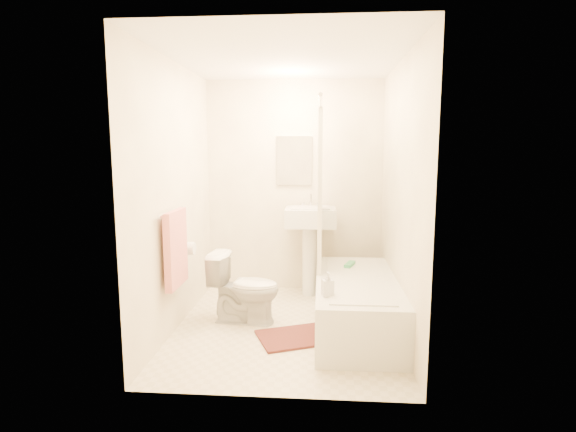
# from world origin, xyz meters

# --- Properties ---
(floor) EXTENTS (2.40, 2.40, 0.00)m
(floor) POSITION_xyz_m (0.00, 0.00, 0.00)
(floor) COLOR beige
(floor) RESTS_ON ground
(ceiling) EXTENTS (2.40, 2.40, 0.00)m
(ceiling) POSITION_xyz_m (0.00, 0.00, 2.40)
(ceiling) COLOR white
(ceiling) RESTS_ON ground
(wall_back) EXTENTS (2.00, 0.02, 2.40)m
(wall_back) POSITION_xyz_m (0.00, 1.20, 1.20)
(wall_back) COLOR beige
(wall_back) RESTS_ON ground
(wall_left) EXTENTS (0.02, 2.40, 2.40)m
(wall_left) POSITION_xyz_m (-1.00, 0.00, 1.20)
(wall_left) COLOR beige
(wall_left) RESTS_ON ground
(wall_right) EXTENTS (0.02, 2.40, 2.40)m
(wall_right) POSITION_xyz_m (1.00, 0.00, 1.20)
(wall_right) COLOR beige
(wall_right) RESTS_ON ground
(mirror) EXTENTS (0.40, 0.03, 0.55)m
(mirror) POSITION_xyz_m (0.00, 1.18, 1.50)
(mirror) COLOR white
(mirror) RESTS_ON wall_back
(curtain_rod) EXTENTS (0.03, 1.70, 0.03)m
(curtain_rod) POSITION_xyz_m (0.30, 0.10, 2.00)
(curtain_rod) COLOR silver
(curtain_rod) RESTS_ON wall_back
(shower_curtain) EXTENTS (0.04, 0.80, 1.55)m
(shower_curtain) POSITION_xyz_m (0.30, 0.50, 1.22)
(shower_curtain) COLOR silver
(shower_curtain) RESTS_ON curtain_rod
(towel_bar) EXTENTS (0.02, 0.60, 0.02)m
(towel_bar) POSITION_xyz_m (-0.96, -0.25, 1.10)
(towel_bar) COLOR silver
(towel_bar) RESTS_ON wall_left
(towel) EXTENTS (0.06, 0.45, 0.66)m
(towel) POSITION_xyz_m (-0.93, -0.25, 0.78)
(towel) COLOR #CC7266
(towel) RESTS_ON towel_bar
(toilet_paper) EXTENTS (0.11, 0.12, 0.12)m
(toilet_paper) POSITION_xyz_m (-0.93, 0.12, 0.70)
(toilet_paper) COLOR white
(toilet_paper) RESTS_ON wall_left
(toilet) EXTENTS (0.70, 0.44, 0.65)m
(toilet) POSITION_xyz_m (-0.40, 0.11, 0.33)
(toilet) COLOR white
(toilet) RESTS_ON floor
(sink) EXTENTS (0.56, 0.45, 1.08)m
(sink) POSITION_xyz_m (0.20, 0.95, 0.54)
(sink) COLOR silver
(sink) RESTS_ON floor
(bathtub) EXTENTS (0.72, 1.65, 0.47)m
(bathtub) POSITION_xyz_m (0.64, 0.02, 0.23)
(bathtub) COLOR silver
(bathtub) RESTS_ON floor
(bath_mat) EXTENTS (0.75, 0.66, 0.02)m
(bath_mat) POSITION_xyz_m (0.10, -0.25, 0.01)
(bath_mat) COLOR #53221C
(bath_mat) RESTS_ON floor
(soap_bottle) EXTENTS (0.11, 0.11, 0.19)m
(soap_bottle) POSITION_xyz_m (0.37, -0.47, 0.56)
(soap_bottle) COLOR white
(soap_bottle) RESTS_ON bathtub
(scrub_brush) EXTENTS (0.13, 0.22, 0.04)m
(scrub_brush) POSITION_xyz_m (0.60, 0.45, 0.49)
(scrub_brush) COLOR #3C9F5F
(scrub_brush) RESTS_ON bathtub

